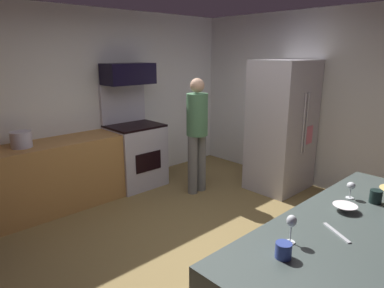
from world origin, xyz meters
TOP-DOWN VIEW (x-y plane):
  - ground_plane at (0.00, 0.00)m, footprint 5.20×4.80m
  - wall_back at (0.00, 2.34)m, footprint 5.20×0.12m
  - wall_right at (2.54, 0.00)m, footprint 0.12×4.80m
  - lower_cabinet_run at (-0.90, 1.98)m, footprint 2.40×0.60m
  - oven_range at (0.51, 1.97)m, footprint 0.76×0.65m
  - microwave at (0.51, 2.06)m, footprint 0.74×0.38m
  - refrigerator at (2.03, 0.41)m, footprint 0.86×0.73m
  - person_cook at (1.01, 1.13)m, footprint 0.31×0.30m
  - counter_island at (-0.12, -1.50)m, footprint 2.17×0.80m
  - mixing_bowl_small at (0.04, -1.38)m, footprint 0.17×0.17m
  - wine_glass_near at (0.29, -1.31)m, footprint 0.06×0.06m
  - wine_glass_mid at (-0.61, -1.34)m, footprint 0.06×0.06m
  - mug_coffee at (-0.77, -1.39)m, footprint 0.09×0.09m
  - mug_tea at (0.35, -1.48)m, footprint 0.09×0.09m
  - knife_chef at (-0.30, -1.48)m, footprint 0.15×0.23m
  - stock_pot at (-1.07, 1.98)m, footprint 0.24×0.24m

SIDE VIEW (x-z plane):
  - ground_plane at x=0.00m, z-range -0.02..0.00m
  - lower_cabinet_run at x=-0.90m, z-range 0.00..0.90m
  - counter_island at x=-0.12m, z-range 0.00..0.90m
  - oven_range at x=0.51m, z-range -0.25..1.29m
  - knife_chef at x=-0.30m, z-range 0.90..0.91m
  - mixing_bowl_small at x=0.04m, z-range 0.90..0.95m
  - person_cook at x=1.01m, z-range 0.10..1.76m
  - mug_coffee at x=-0.77m, z-range 0.90..0.99m
  - refrigerator at x=2.03m, z-range 0.00..1.90m
  - mug_tea at x=0.35m, z-range 0.90..1.00m
  - wine_glass_near at x=0.29m, z-range 0.93..1.06m
  - stock_pot at x=-1.07m, z-range 0.90..1.09m
  - wine_glass_mid at x=-0.61m, z-range 0.94..1.12m
  - wall_back at x=0.00m, z-range 0.00..2.60m
  - wall_right at x=2.54m, z-range 0.00..2.60m
  - microwave at x=0.51m, z-range 1.54..1.85m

